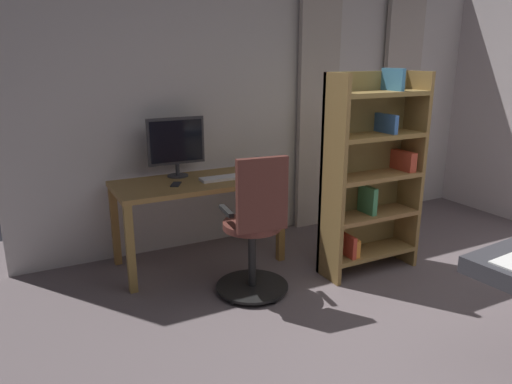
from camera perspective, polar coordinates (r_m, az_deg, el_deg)
name	(u,v)px	position (r m, az deg, el deg)	size (l,w,h in m)	color
back_room_partition	(274,105)	(4.77, 2.16, 10.41)	(5.05, 0.10, 2.57)	silver
curtain_left_panel	(399,109)	(5.62, 16.90, 9.61)	(0.48, 0.06, 2.38)	#BDB1A7
curtain_right_panel	(317,114)	(4.92, 7.43, 9.34)	(0.45, 0.06, 2.38)	#BDB1A7
desk	(198,192)	(4.05, -7.07, 0.02)	(1.39, 0.66, 0.75)	olive
office_chair	(255,232)	(3.48, -0.08, -4.91)	(0.56, 0.56, 1.10)	black
computer_monitor	(176,143)	(4.12, -9.61, 5.82)	(0.50, 0.18, 0.51)	#333338
computer_keyboard	(224,178)	(4.03, -3.92, 1.71)	(0.41, 0.13, 0.02)	white
cell_phone_by_monitor	(176,184)	(3.90, -9.65, 0.92)	(0.07, 0.14, 0.01)	#232328
bookshelf	(370,175)	(3.98, 13.55, 2.01)	(0.84, 0.30, 1.67)	olive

